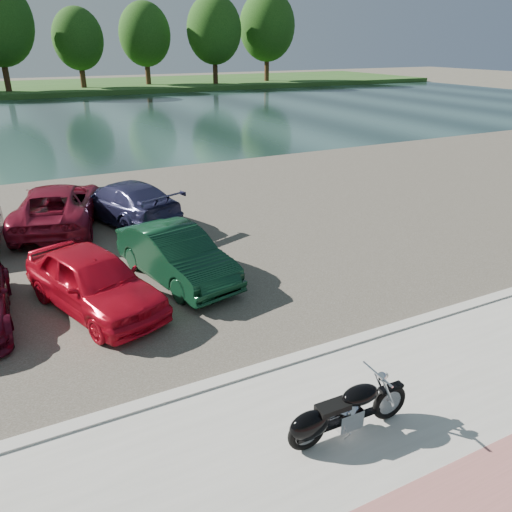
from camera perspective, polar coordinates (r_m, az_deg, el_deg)
The scene contains 12 objects.
ground at distance 9.44m, azimuth 11.84°, elevation -17.90°, with size 200.00×200.00×0.00m, color #595447.
promenade at distance 8.88m, azimuth 16.08°, elevation -21.19°, with size 60.00×6.00×0.10m, color #B4B2A9.
kerb at distance 10.67m, azimuth 5.18°, elevation -11.52°, with size 60.00×0.30×0.14m, color #B4B2A9.
parking_lot at distance 18.11m, azimuth -9.89°, elevation 3.18°, with size 60.00×18.00×0.04m, color #403C34.
river at distance 46.02m, azimuth -21.22°, elevation 14.14°, with size 120.00×40.00×0.00m, color #192D2B.
far_bank at distance 77.72m, azimuth -24.28°, elevation 17.08°, with size 120.00×24.00×0.60m, color #214C1B.
far_trees at distance 71.74m, azimuth -21.18°, elevation 22.99°, with size 70.25×10.68×12.52m.
motorcycle at distance 8.63m, azimuth 9.44°, elevation -17.42°, with size 2.33×0.75×1.05m.
car_4 at distance 12.76m, azimuth -18.06°, elevation -2.69°, with size 1.80×4.47×1.52m, color red.
car_5 at distance 13.85m, azimuth -9.10°, elevation 0.14°, with size 1.53×4.40×1.45m, color #0E331E.
car_10 at distance 19.05m, azimuth -21.69°, elevation 5.37°, with size 2.55×5.53×1.54m, color maroon.
car_11 at distance 18.94m, azimuth -14.78°, elevation 6.06°, with size 2.06×5.07×1.47m, color #28284D.
Camera 1 is at (-4.76, -5.36, 6.15)m, focal length 35.00 mm.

